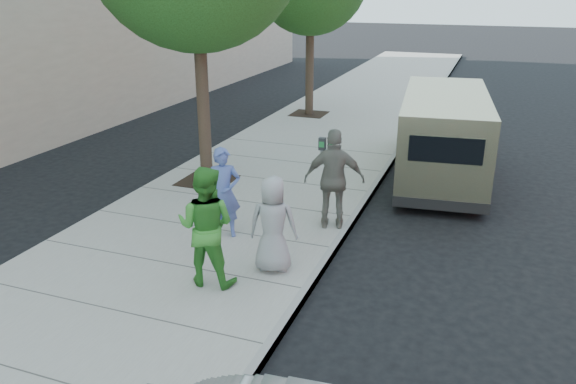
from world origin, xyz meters
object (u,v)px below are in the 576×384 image
(person_officer, at_px, (224,193))
(person_gray_shirt, at_px, (273,224))
(person_striped_polo, at_px, (334,179))
(parking_meter, at_px, (327,159))
(van, at_px, (443,135))
(person_green_shirt, at_px, (206,226))

(person_officer, xyz_separation_m, person_gray_shirt, (1.31, -0.90, -0.04))
(person_gray_shirt, relative_size, person_striped_polo, 0.83)
(parking_meter, relative_size, van, 0.27)
(parking_meter, xyz_separation_m, person_green_shirt, (-0.89, -3.30, -0.19))
(person_officer, height_order, person_green_shirt, person_green_shirt)
(person_officer, relative_size, person_green_shirt, 0.89)
(van, bearing_deg, person_gray_shirt, -114.39)
(person_officer, distance_m, person_gray_shirt, 1.59)
(van, relative_size, person_officer, 3.47)
(van, height_order, person_gray_shirt, van)
(van, distance_m, person_gray_shirt, 6.33)
(parking_meter, relative_size, person_gray_shirt, 0.98)
(person_officer, xyz_separation_m, person_striped_polo, (1.75, 1.06, 0.12))
(person_green_shirt, height_order, person_gray_shirt, person_green_shirt)
(parking_meter, relative_size, person_green_shirt, 0.83)
(person_officer, bearing_deg, person_striped_polo, 1.86)
(parking_meter, distance_m, person_officer, 2.21)
(person_striped_polo, bearing_deg, person_officer, 16.34)
(van, distance_m, person_striped_polo, 4.33)
(parking_meter, xyz_separation_m, person_striped_polo, (0.34, -0.62, -0.17))
(person_green_shirt, bearing_deg, van, -118.32)
(person_gray_shirt, bearing_deg, parking_meter, -105.53)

